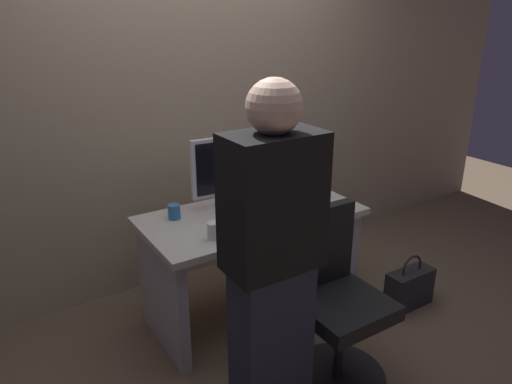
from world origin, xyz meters
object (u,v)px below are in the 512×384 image
office_chair (334,306)px  cup_by_monitor (174,212)px  desk (252,246)px  monitor (233,168)px  cup_near_keyboard (214,231)px  person_at_desk (272,268)px  keyboard (249,217)px  handbag (409,288)px  mouse (288,207)px  book_stack (299,183)px

office_chair → cup_by_monitor: office_chair is taller
desk → monitor: 0.51m
cup_near_keyboard → person_at_desk: bearing=-93.1°
keyboard → cup_near_keyboard: 0.33m
handbag → mouse: bearing=151.1°
mouse → cup_by_monitor: size_ratio=1.16×
person_at_desk → monitor: bearing=69.5°
desk → keyboard: (-0.06, -0.07, 0.24)m
monitor → keyboard: 0.33m
monitor → person_at_desk: bearing=-110.5°
person_at_desk → cup_by_monitor: bearing=92.1°
monitor → handbag: monitor is taller
mouse → desk: bearing=158.3°
office_chair → book_stack: office_chair is taller
desk → keyboard: bearing=-132.1°
desk → cup_by_monitor: bearing=158.3°
office_chair → person_at_desk: 0.63m
mouse → keyboard: bearing=177.5°
cup_by_monitor → mouse: bearing=-21.7°
office_chair → handbag: bearing=13.8°
desk → person_at_desk: 0.96m
person_at_desk → handbag: person_at_desk is taller
book_stack → cup_by_monitor: bearing=177.9°
office_chair → book_stack: bearing=64.9°
office_chair → cup_near_keyboard: bearing=130.7°
keyboard → cup_by_monitor: cup_by_monitor is taller
office_chair → mouse: bearing=77.1°
person_at_desk → cup_near_keyboard: 0.60m
keyboard → book_stack: size_ratio=1.90×
book_stack → keyboard: bearing=-158.3°
book_stack → handbag: size_ratio=0.60×
person_at_desk → office_chair: bearing=11.8°
desk → office_chair: size_ratio=1.41×
desk → keyboard: 0.26m
desk → monitor: size_ratio=2.45×
cup_near_keyboard → handbag: bearing=-12.5°
book_stack → handbag: 1.02m
office_chair → handbag: office_chair is taller
cup_by_monitor → person_at_desk: bearing=-87.9°
cup_by_monitor → book_stack: book_stack is taller
monitor → keyboard: monitor is taller
cup_near_keyboard → mouse: bearing=11.3°
desk → office_chair: office_chair is taller
person_at_desk → cup_near_keyboard: size_ratio=16.94×
monitor → mouse: monitor is taller
cup_by_monitor → book_stack: size_ratio=0.38×
office_chair → mouse: (0.14, 0.62, 0.31)m
office_chair → book_stack: (0.39, 0.84, 0.36)m
keyboard → cup_by_monitor: (-0.37, 0.24, 0.03)m
cup_near_keyboard → handbag: cup_near_keyboard is taller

